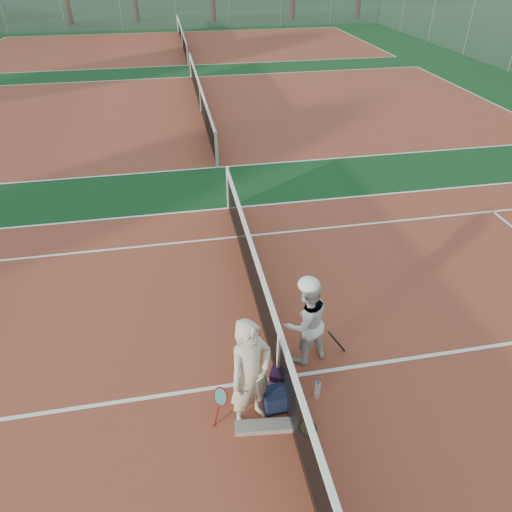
# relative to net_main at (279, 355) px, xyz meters

# --- Properties ---
(ground) EXTENTS (130.00, 130.00, 0.00)m
(ground) POSITION_rel_net_main_xyz_m (0.00, 0.00, -0.51)
(ground) COLOR #0E3416
(ground) RESTS_ON ground
(court_main) EXTENTS (23.77, 10.97, 0.01)m
(court_main) POSITION_rel_net_main_xyz_m (0.00, 0.00, -0.51)
(court_main) COLOR brown
(court_main) RESTS_ON ground
(court_far_a) EXTENTS (23.77, 10.97, 0.01)m
(court_far_a) POSITION_rel_net_main_xyz_m (0.00, 13.50, -0.51)
(court_far_a) COLOR brown
(court_far_a) RESTS_ON ground
(court_far_b) EXTENTS (23.77, 10.97, 0.01)m
(court_far_b) POSITION_rel_net_main_xyz_m (0.00, 27.00, -0.51)
(court_far_b) COLOR brown
(court_far_b) RESTS_ON ground
(net_main) EXTENTS (0.10, 10.98, 1.02)m
(net_main) POSITION_rel_net_main_xyz_m (0.00, 0.00, 0.00)
(net_main) COLOR black
(net_main) RESTS_ON ground
(net_far_a) EXTENTS (0.10, 10.98, 1.02)m
(net_far_a) POSITION_rel_net_main_xyz_m (0.00, 13.50, 0.00)
(net_far_a) COLOR black
(net_far_a) RESTS_ON ground
(net_far_b) EXTENTS (0.10, 10.98, 1.02)m
(net_far_b) POSITION_rel_net_main_xyz_m (0.00, 27.00, 0.00)
(net_far_b) COLOR black
(net_far_b) RESTS_ON ground
(fence_back) EXTENTS (32.00, 0.06, 3.00)m
(fence_back) POSITION_rel_net_main_xyz_m (0.00, 34.00, 0.99)
(fence_back) COLOR slate
(fence_back) RESTS_ON ground
(player_a) EXTENTS (0.77, 0.69, 1.78)m
(player_a) POSITION_rel_net_main_xyz_m (-0.53, -0.60, 0.38)
(player_a) COLOR beige
(player_a) RESTS_ON ground
(player_b) EXTENTS (0.88, 0.78, 1.53)m
(player_b) POSITION_rel_net_main_xyz_m (0.49, 0.35, 0.25)
(player_b) COLOR silver
(player_b) RESTS_ON ground
(racket_red) EXTENTS (0.37, 0.37, 0.57)m
(racket_red) POSITION_rel_net_main_xyz_m (-0.93, -0.53, -0.23)
(racket_red) COLOR maroon
(racket_red) RESTS_ON ground
(racket_black_held) EXTENTS (0.40, 0.34, 0.52)m
(racket_black_held) POSITION_rel_net_main_xyz_m (0.95, 0.30, -0.25)
(racket_black_held) COLOR black
(racket_black_held) RESTS_ON ground
(racket_spare) EXTENTS (0.33, 0.63, 0.03)m
(racket_spare) POSITION_rel_net_main_xyz_m (0.21, -0.93, -0.49)
(racket_spare) COLOR black
(racket_spare) RESTS_ON ground
(sports_bag_navy) EXTENTS (0.44, 0.32, 0.33)m
(sports_bag_navy) POSITION_rel_net_main_xyz_m (-0.11, -0.49, -0.34)
(sports_bag_navy) COLOR black
(sports_bag_navy) RESTS_ON ground
(sports_bag_purple) EXTENTS (0.40, 0.35, 0.27)m
(sports_bag_purple) POSITION_rel_net_main_xyz_m (0.02, -0.12, -0.38)
(sports_bag_purple) COLOR black
(sports_bag_purple) RESTS_ON ground
(net_cover_canvas) EXTENTS (0.88, 0.29, 0.09)m
(net_cover_canvas) POSITION_rel_net_main_xyz_m (-0.35, -0.82, -0.46)
(net_cover_canvas) COLOR slate
(net_cover_canvas) RESTS_ON ground
(water_bottle) EXTENTS (0.09, 0.09, 0.30)m
(water_bottle) POSITION_rel_net_main_xyz_m (0.48, -0.44, -0.36)
(water_bottle) COLOR #C9DEFF
(water_bottle) RESTS_ON ground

